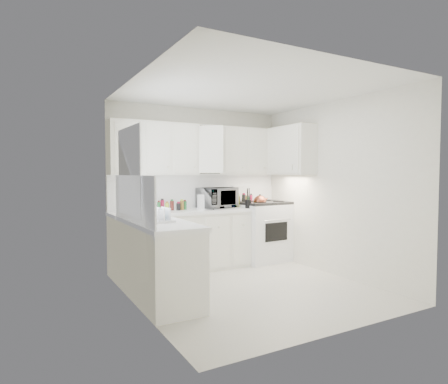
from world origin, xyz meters
TOP-DOWN VIEW (x-y plane):
  - floor at (0.00, 0.00)m, footprint 3.20×3.20m
  - ceiling at (0.00, 0.00)m, footprint 3.20×3.20m
  - wall_back at (0.00, 1.60)m, footprint 3.00×0.00m
  - wall_front at (0.00, -1.60)m, footprint 3.00×0.00m
  - wall_left at (-1.50, 0.00)m, footprint 0.00×3.20m
  - wall_right at (1.50, 0.00)m, footprint 0.00×3.20m
  - window_blinds at (-1.48, 0.35)m, footprint 0.06×0.96m
  - lower_cabinets_back at (-0.39, 1.30)m, footprint 2.22×0.60m
  - lower_cabinets_left at (-1.20, 0.20)m, footprint 0.60×1.60m
  - countertop_back at (-0.39, 1.29)m, footprint 2.24×0.64m
  - countertop_left at (-1.19, 0.20)m, footprint 0.64×1.62m
  - backsplash_back at (0.00, 1.59)m, footprint 2.98×0.02m
  - backsplash_left at (-1.49, 0.20)m, footprint 0.02×1.60m
  - upper_cabinets_back at (0.00, 1.44)m, footprint 3.00×0.33m
  - upper_cabinets_right at (1.33, 0.82)m, footprint 0.33×0.90m
  - sink at (-1.19, 0.55)m, footprint 0.42×0.38m
  - stove at (1.09, 1.26)m, footprint 0.90×0.75m
  - tea_kettle at (0.91, 1.10)m, footprint 0.34×0.31m
  - frying_pan at (1.27, 1.42)m, footprint 0.30×0.43m
  - microwave at (0.25, 1.39)m, footprint 0.67×0.49m
  - rice_cooker at (0.04, 1.41)m, footprint 0.32×0.32m
  - paper_towel at (0.08, 1.52)m, footprint 0.12×0.12m
  - utensil_crock at (0.68, 1.10)m, footprint 0.11×0.11m
  - dish_rack at (-1.25, 0.06)m, footprint 0.38×0.30m
  - spice_left_0 at (-0.85, 1.42)m, footprint 0.06×0.06m
  - spice_left_1 at (-0.78, 1.33)m, footprint 0.06×0.06m
  - spice_left_2 at (-0.70, 1.42)m, footprint 0.06×0.06m
  - spice_left_3 at (-0.62, 1.33)m, footprint 0.06×0.06m
  - spice_left_4 at (-0.55, 1.42)m, footprint 0.06×0.06m
  - spice_left_5 at (-0.47, 1.33)m, footprint 0.06×0.06m
  - spice_left_6 at (-0.40, 1.42)m, footprint 0.06×0.06m
  - spice_left_7 at (-0.32, 1.33)m, footprint 0.06×0.06m
  - sauce_right_0 at (0.58, 1.46)m, footprint 0.06×0.06m
  - sauce_right_1 at (0.64, 1.40)m, footprint 0.06×0.06m
  - sauce_right_2 at (0.69, 1.46)m, footprint 0.06×0.06m
  - sauce_right_3 at (0.74, 1.40)m, footprint 0.06×0.06m
  - sauce_right_4 at (0.80, 1.46)m, footprint 0.06×0.06m
  - sauce_right_5 at (0.85, 1.40)m, footprint 0.06×0.06m
  - sauce_right_6 at (0.91, 1.46)m, footprint 0.06×0.06m

SIDE VIEW (x-z plane):
  - floor at x=0.00m, z-range 0.00..0.00m
  - lower_cabinets_back at x=-0.39m, z-range 0.00..0.90m
  - lower_cabinets_left at x=-1.20m, z-range 0.00..0.90m
  - stove at x=1.09m, z-range 0.00..1.32m
  - countertop_back at x=-0.39m, z-range 0.90..0.95m
  - countertop_left at x=-1.19m, z-range 0.90..0.95m
  - frying_pan at x=1.27m, z-range 0.95..0.98m
  - spice_left_0 at x=-0.85m, z-range 0.95..1.08m
  - spice_left_1 at x=-0.78m, z-range 0.95..1.08m
  - spice_left_2 at x=-0.70m, z-range 0.95..1.08m
  - spice_left_3 at x=-0.62m, z-range 0.95..1.08m
  - spice_left_4 at x=-0.55m, z-range 0.95..1.08m
  - spice_left_5 at x=-0.47m, z-range 0.95..1.08m
  - spice_left_6 at x=-0.40m, z-range 0.95..1.08m
  - spice_left_7 at x=-0.32m, z-range 0.95..1.08m
  - sauce_right_0 at x=0.58m, z-range 0.95..1.14m
  - sauce_right_1 at x=0.64m, z-range 0.95..1.14m
  - sauce_right_2 at x=0.69m, z-range 0.95..1.14m
  - sauce_right_3 at x=0.74m, z-range 0.95..1.14m
  - sauce_right_4 at x=0.80m, z-range 0.95..1.14m
  - sauce_right_5 at x=0.85m, z-range 0.95..1.14m
  - sauce_right_6 at x=0.91m, z-range 0.95..1.14m
  - dish_rack at x=-1.25m, z-range 0.95..1.15m
  - tea_kettle at x=0.91m, z-range 0.94..1.19m
  - sink at x=-1.19m, z-range 0.92..1.22m
  - rice_cooker at x=0.04m, z-range 0.95..1.22m
  - paper_towel at x=0.08m, z-range 0.95..1.22m
  - utensil_crock at x=0.68m, z-range 0.95..1.29m
  - microwave at x=0.25m, z-range 0.95..1.36m
  - backsplash_back at x=0.00m, z-range 0.95..1.50m
  - backsplash_left at x=-1.49m, z-range 0.95..1.50m
  - wall_back at x=0.00m, z-range -0.20..2.80m
  - wall_front at x=0.00m, z-range -0.20..2.80m
  - wall_left at x=-1.50m, z-range -0.30..2.90m
  - wall_right at x=1.50m, z-range -0.30..2.90m
  - upper_cabinets_back at x=0.00m, z-range 1.10..1.90m
  - upper_cabinets_right at x=1.33m, z-range 1.10..1.90m
  - window_blinds at x=-1.48m, z-range 1.02..2.08m
  - ceiling at x=0.00m, z-range 2.60..2.60m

